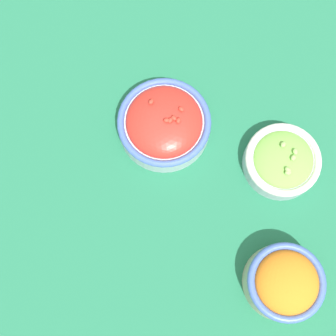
# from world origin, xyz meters

# --- Properties ---
(ground_plane) EXTENTS (3.00, 3.00, 0.00)m
(ground_plane) POSITION_xyz_m (0.00, 0.00, 0.00)
(ground_plane) COLOR #23704C
(bowl_lettuce) EXTENTS (0.13, 0.13, 0.06)m
(bowl_lettuce) POSITION_xyz_m (0.18, 0.06, 0.02)
(bowl_lettuce) COLOR #B2C1CC
(bowl_lettuce) RESTS_ON ground_plane
(bowl_carrots) EXTENTS (0.12, 0.12, 0.08)m
(bowl_carrots) POSITION_xyz_m (0.22, -0.14, 0.04)
(bowl_carrots) COLOR beige
(bowl_carrots) RESTS_ON ground_plane
(bowl_cherry_tomatoes) EXTENTS (0.16, 0.16, 0.07)m
(bowl_cherry_tomatoes) POSITION_xyz_m (-0.02, 0.08, 0.03)
(bowl_cherry_tomatoes) COLOR #B2C1CC
(bowl_cherry_tomatoes) RESTS_ON ground_plane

